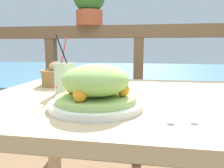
{
  "coord_description": "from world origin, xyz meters",
  "views": [
    {
      "loc": [
        0.08,
        -0.85,
        0.92
      ],
      "look_at": [
        -0.05,
        -0.1,
        0.79
      ],
      "focal_mm": 35.0,
      "sensor_mm": 36.0,
      "label": 1
    }
  ],
  "objects_px": {
    "bread_basket": "(58,75)",
    "drink_glass": "(65,79)",
    "potted_plant": "(89,2)",
    "salad_plate": "(96,89)"
  },
  "relations": [
    {
      "from": "salad_plate",
      "to": "potted_plant",
      "type": "xyz_separation_m",
      "value": [
        -0.28,
        0.97,
        0.46
      ]
    },
    {
      "from": "salad_plate",
      "to": "drink_glass",
      "type": "relative_size",
      "value": 1.25
    },
    {
      "from": "bread_basket",
      "to": "drink_glass",
      "type": "bearing_deg",
      "value": -60.13
    },
    {
      "from": "bread_basket",
      "to": "potted_plant",
      "type": "xyz_separation_m",
      "value": [
        0.0,
        0.6,
        0.46
      ]
    },
    {
      "from": "potted_plant",
      "to": "salad_plate",
      "type": "bearing_deg",
      "value": -73.76
    },
    {
      "from": "drink_glass",
      "to": "potted_plant",
      "type": "relative_size",
      "value": 0.73
    },
    {
      "from": "drink_glass",
      "to": "bread_basket",
      "type": "relative_size",
      "value": 1.36
    },
    {
      "from": "salad_plate",
      "to": "potted_plant",
      "type": "bearing_deg",
      "value": 106.24
    },
    {
      "from": "salad_plate",
      "to": "drink_glass",
      "type": "bearing_deg",
      "value": 134.42
    },
    {
      "from": "bread_basket",
      "to": "potted_plant",
      "type": "relative_size",
      "value": 0.54
    }
  ]
}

